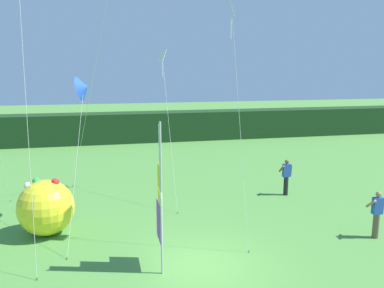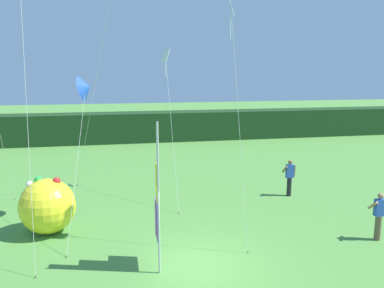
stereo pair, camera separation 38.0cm
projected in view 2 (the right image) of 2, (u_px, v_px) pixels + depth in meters
name	position (u px, v px, depth m)	size (l,w,h in m)	color
ground_plane	(197.00, 266.00, 12.18)	(120.00, 120.00, 0.00)	#518E3D
distant_treeline	(142.00, 127.00, 33.18)	(80.00, 2.40, 2.41)	#193819
banner_flag	(157.00, 200.00, 11.65)	(0.06, 1.03, 4.53)	#B7B7BC
person_near_banner	(379.00, 215.00, 13.88)	(0.55, 0.48, 1.72)	brown
person_mid_field	(290.00, 177.00, 18.77)	(0.55, 0.48, 1.75)	black
inflatable_balloon	(47.00, 206.00, 14.50)	(2.03, 2.03, 2.10)	yellow
kite_blue_delta_1	(86.00, 88.00, 15.17)	(1.04, 3.98, 5.76)	brown
kite_white_diamond_3	(166.00, 68.00, 18.83)	(0.42, 4.04, 6.90)	brown
kite_white_diamond_4	(232.00, 26.00, 12.47)	(0.64, 1.28, 8.27)	brown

